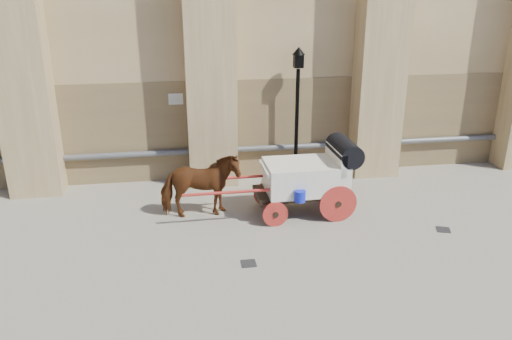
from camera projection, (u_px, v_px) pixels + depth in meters
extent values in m
plane|color=gray|center=(267.00, 234.00, 11.91)|extent=(90.00, 90.00, 0.00)
cube|color=olive|center=(307.00, 125.00, 15.53)|extent=(44.00, 0.35, 3.00)
cylinder|color=#59595B|center=(309.00, 146.00, 15.49)|extent=(42.00, 0.18, 0.18)
cube|color=beige|center=(176.00, 99.00, 14.43)|extent=(0.42, 0.04, 0.32)
imported|color=brown|center=(200.00, 186.00, 12.55)|extent=(2.01, 0.97, 1.67)
cube|color=black|center=(300.00, 192.00, 12.85)|extent=(2.35, 1.09, 0.13)
cube|color=silver|center=(305.00, 176.00, 12.72)|extent=(2.04, 1.35, 0.74)
cube|color=silver|center=(336.00, 159.00, 12.70)|extent=(0.18, 1.33, 0.58)
cube|color=silver|center=(270.00, 169.00, 12.48)|extent=(0.39, 1.17, 0.11)
cylinder|color=black|center=(344.00, 150.00, 12.66)|extent=(0.61, 1.34, 0.60)
cylinder|color=#B22922|center=(338.00, 204.00, 12.40)|extent=(0.96, 0.08, 0.96)
cylinder|color=#B22922|center=(323.00, 184.00, 13.62)|extent=(0.96, 0.08, 0.96)
cylinder|color=#B22922|center=(275.00, 214.00, 12.20)|extent=(0.64, 0.07, 0.64)
cylinder|color=#B22922|center=(265.00, 194.00, 13.42)|extent=(0.64, 0.07, 0.64)
cylinder|color=#B22922|center=(235.00, 192.00, 12.02)|extent=(2.55, 0.11, 0.07)
cylinder|color=#B22922|center=(230.00, 178.00, 12.90)|extent=(2.55, 0.11, 0.07)
cylinder|color=#1121C9|center=(300.00, 196.00, 12.05)|extent=(0.28, 0.28, 0.28)
cylinder|color=black|center=(297.00, 126.00, 14.82)|extent=(0.11, 0.11, 3.35)
cone|color=black|center=(295.00, 173.00, 15.34)|extent=(0.33, 0.33, 0.33)
cube|color=black|center=(298.00, 61.00, 14.16)|extent=(0.26, 0.26, 0.39)
cone|color=black|center=(299.00, 51.00, 14.06)|extent=(0.37, 0.37, 0.22)
cube|color=black|center=(249.00, 263.00, 10.63)|extent=(0.32, 0.32, 0.01)
cube|color=black|center=(443.00, 230.00, 12.11)|extent=(0.41, 0.41, 0.01)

